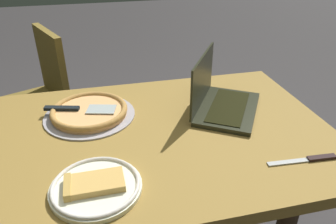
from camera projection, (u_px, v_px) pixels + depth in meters
dining_table at (157, 151)px, 1.20m from camera, size 1.26×0.86×0.70m
laptop at (220, 99)px, 1.28m from camera, size 0.36×0.39×0.22m
pizza_plate at (95, 186)px, 0.90m from camera, size 0.26×0.26×0.04m
pizza_tray at (89, 112)px, 1.25m from camera, size 0.35×0.35×0.04m
table_knife at (309, 159)px, 1.02m from camera, size 0.23×0.03×0.01m
chair_far at (39, 97)px, 1.84m from camera, size 0.50×0.50×0.87m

